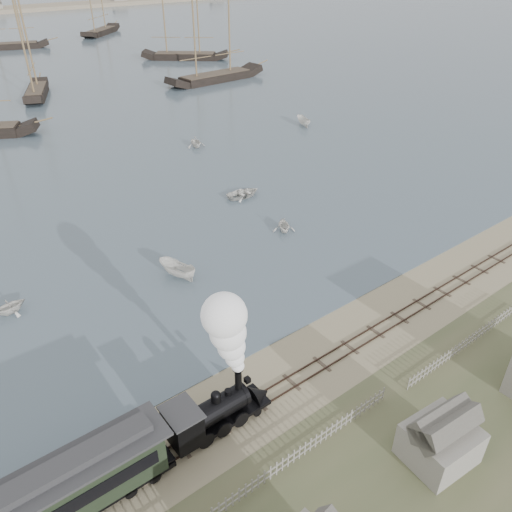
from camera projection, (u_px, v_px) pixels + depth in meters
ground at (284, 361)px, 37.60m from camera, size 600.00×600.00×0.00m
rail_track at (302, 376)px, 36.23m from camera, size 120.00×1.80×0.16m
picket_fence_west at (277, 475)px, 29.55m from camera, size 19.00×0.10×1.20m
picket_fence_east at (468, 346)px, 39.00m from camera, size 15.00×0.10×1.20m
shed_mid at (436, 457)px, 30.57m from camera, size 4.00×3.50×3.60m
locomotive at (228, 372)px, 30.63m from camera, size 7.62×2.85×9.50m
passenger_coach at (34, 507)px, 25.47m from camera, size 14.98×2.89×3.64m
rowboat_1 at (9, 306)px, 42.03m from camera, size 2.73×3.03×1.41m
rowboat_2 at (177, 270)px, 46.50m from camera, size 4.35×2.90×1.57m
rowboat_3 at (243, 193)px, 61.59m from camera, size 3.42×4.54×0.89m
rowboat_4 at (284, 225)px, 54.03m from camera, size 3.68×3.54×1.49m
rowboat_5 at (303, 121)px, 85.42m from camera, size 4.11×2.44×1.49m
rowboat_7 at (196, 142)px, 76.33m from camera, size 3.57×3.21×1.68m
schooner_3 at (26, 44)px, 96.79m from camera, size 10.07×17.17×20.00m
schooner_4 at (214, 33)px, 108.25m from camera, size 24.61×6.85×20.00m
schooner_5 at (183, 19)px, 129.48m from camera, size 21.08×18.81×20.00m
schooner_8 at (4, 12)px, 142.74m from camera, size 20.77×10.59×20.00m
schooner_9 at (97, 2)px, 166.44m from camera, size 19.88×18.97×20.00m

